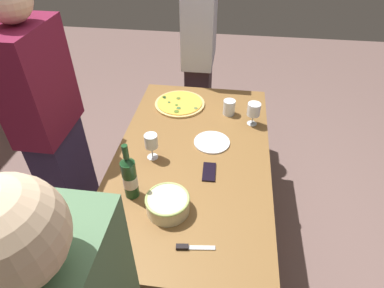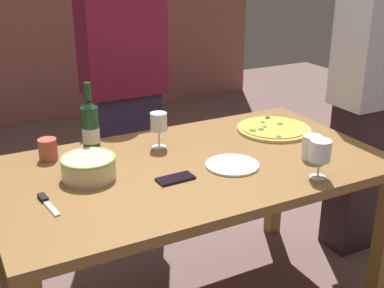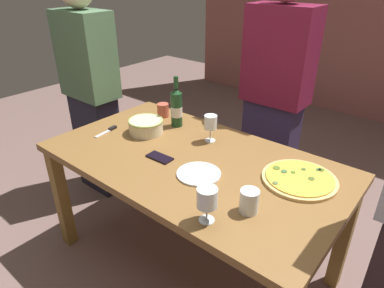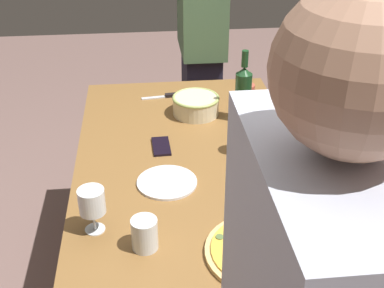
{
  "view_description": "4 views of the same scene",
  "coord_description": "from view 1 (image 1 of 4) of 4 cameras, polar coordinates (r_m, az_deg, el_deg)",
  "views": [
    {
      "loc": [
        -1.4,
        -0.19,
        1.99
      ],
      "look_at": [
        0.0,
        0.0,
        0.83
      ],
      "focal_mm": 30.11,
      "sensor_mm": 36.0,
      "label": 1
    },
    {
      "loc": [
        -0.88,
        -1.68,
        1.58
      ],
      "look_at": [
        0.0,
        0.0,
        0.83
      ],
      "focal_mm": 46.82,
      "sensor_mm": 36.0,
      "label": 2
    },
    {
      "loc": [
        1.0,
        -1.21,
        1.65
      ],
      "look_at": [
        0.0,
        0.0,
        0.83
      ],
      "focal_mm": 31.67,
      "sensor_mm": 36.0,
      "label": 3
    },
    {
      "loc": [
        1.66,
        -0.17,
        1.81
      ],
      "look_at": [
        0.0,
        0.0,
        0.83
      ],
      "focal_mm": 47.83,
      "sensor_mm": 36.0,
      "label": 4
    }
  ],
  "objects": [
    {
      "name": "wine_glass_by_bottle",
      "position": [
        1.81,
        -7.24,
        0.32
      ],
      "size": [
        0.07,
        0.07,
        0.16
      ],
      "color": "white",
      "rests_on": "dining_table"
    },
    {
      "name": "serving_bowl",
      "position": [
        1.56,
        -4.33,
        -10.44
      ],
      "size": [
        0.21,
        0.21,
        0.09
      ],
      "color": "beige",
      "rests_on": "dining_table"
    },
    {
      "name": "person_guest_right",
      "position": [
        2.77,
        1.28,
        14.98
      ],
      "size": [
        0.43,
        0.24,
        1.68
      ],
      "rotation": [
        0.0,
        0.0,
        -3.06
      ],
      "color": "#35242A",
      "rests_on": "ground"
    },
    {
      "name": "cup_amber",
      "position": [
        2.21,
        6.59,
        6.47
      ],
      "size": [
        0.08,
        0.08,
        0.1
      ],
      "primitive_type": "cylinder",
      "color": "white",
      "rests_on": "dining_table"
    },
    {
      "name": "cell_phone",
      "position": [
        1.77,
        3.04,
        -4.95
      ],
      "size": [
        0.15,
        0.08,
        0.01
      ],
      "primitive_type": "cube",
      "rotation": [
        0.0,
        0.0,
        4.75
      ],
      "color": "black",
      "rests_on": "dining_table"
    },
    {
      "name": "pizza_knife",
      "position": [
        1.47,
        -0.36,
        -17.83
      ],
      "size": [
        0.04,
        0.17,
        0.02
      ],
      "color": "silver",
      "rests_on": "dining_table"
    },
    {
      "name": "person_guest_left",
      "position": [
        2.1,
        -23.8,
        2.94
      ],
      "size": [
        0.43,
        0.24,
        1.69
      ],
      "rotation": [
        0.0,
        0.0,
        -1.6
      ],
      "color": "#2A203E",
      "rests_on": "ground"
    },
    {
      "name": "wine_bottle",
      "position": [
        1.6,
        -10.99,
        -5.75
      ],
      "size": [
        0.07,
        0.07,
        0.32
      ],
      "color": "#19401F",
      "rests_on": "dining_table"
    },
    {
      "name": "dining_table",
      "position": [
        1.94,
        -0.0,
        -4.06
      ],
      "size": [
        1.6,
        0.9,
        0.75
      ],
      "color": "brown",
      "rests_on": "ground"
    },
    {
      "name": "pizza",
      "position": [
        2.32,
        -2.18,
        7.17
      ],
      "size": [
        0.35,
        0.35,
        0.02
      ],
      "color": "#DEB76F",
      "rests_on": "dining_table"
    },
    {
      "name": "side_plate",
      "position": [
        1.97,
        3.54,
        0.32
      ],
      "size": [
        0.22,
        0.22,
        0.01
      ],
      "primitive_type": "cylinder",
      "color": "white",
      "rests_on": "dining_table"
    },
    {
      "name": "cup_ceramic",
      "position": [
        1.57,
        -14.31,
        -11.99
      ],
      "size": [
        0.08,
        0.08,
        0.09
      ],
      "primitive_type": "cylinder",
      "color": "#B8533F",
      "rests_on": "dining_table"
    },
    {
      "name": "ground_plane",
      "position": [
        2.44,
        -0.0,
        -15.38
      ],
      "size": [
        8.0,
        8.0,
        0.0
      ],
      "primitive_type": "plane",
      "color": "#745953"
    },
    {
      "name": "wine_glass_near_pizza",
      "position": [
        2.11,
        10.88,
        5.87
      ],
      "size": [
        0.08,
        0.08,
        0.15
      ],
      "color": "white",
      "rests_on": "dining_table"
    }
  ]
}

